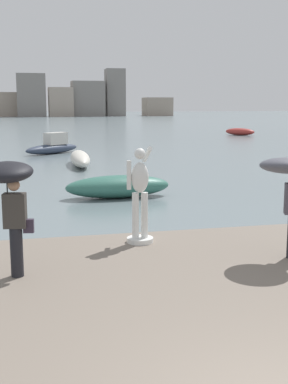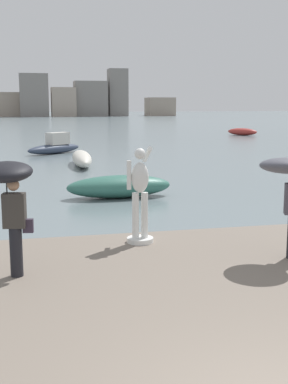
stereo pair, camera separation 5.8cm
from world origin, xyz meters
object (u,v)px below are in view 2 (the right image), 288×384
Objects in this scene: boat_mid at (82,158)px; boat_far at (242,132)px; onlooker_left at (9,188)px; boat_leftward at (119,186)px; statue_white_figure at (140,198)px; boat_near at (55,146)px.

boat_mid is 31.65m from boat_far.
onlooker_left is 9.98m from boat_leftward.
boat_far is (20.24, 24.32, -0.02)m from boat_mid.
boat_mid is at bearing 92.00° from boat_leftward.
statue_white_figure is 17.62m from boat_mid.
boat_near is 1.18× the size of boat_far.
statue_white_figure is at bearing -116.36° from boat_far.
boat_near is at bearing 98.07° from boat_mid.
onlooker_left is at bearing -110.99° from boat_leftward.
statue_white_figure is at bearing 31.71° from onlooker_left.
onlooker_left is at bearing -148.29° from statue_white_figure.
boat_near is 17.64m from boat_leftward.
boat_leftward is at bearing -88.00° from boat_mid.
boat_near is 27.12m from boat_far.
statue_white_figure is 0.39× the size of boat_mid.
boat_near is (-0.55, 25.14, -0.89)m from statue_white_figure.
boat_far is (23.42, 43.55, -1.58)m from onlooker_left.
boat_near reaches higher than boat_leftward.
boat_near is at bearing 85.50° from onlooker_left.
onlooker_left is 0.52× the size of boat_leftward.
statue_white_figure is 46.78m from boat_far.
boat_near is at bearing 94.62° from boat_leftward.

